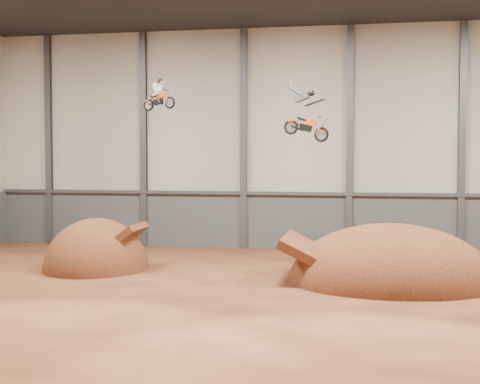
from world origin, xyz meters
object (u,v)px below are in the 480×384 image
(takeoff_ramp, at_px, (96,269))
(fmx_rider_b, at_px, (304,111))
(fmx_rider_a, at_px, (159,93))
(landing_ramp, at_px, (391,282))

(takeoff_ramp, relative_size, fmx_rider_b, 2.05)
(fmx_rider_a, distance_m, fmx_rider_b, 7.77)
(landing_ramp, bearing_deg, takeoff_ramp, 176.10)
(takeoff_ramp, distance_m, landing_ramp, 15.04)
(landing_ramp, distance_m, fmx_rider_b, 9.06)
(fmx_rider_b, bearing_deg, landing_ramp, 3.73)
(takeoff_ramp, xyz_separation_m, fmx_rider_a, (3.28, 0.67, 9.16))
(takeoff_ramp, bearing_deg, fmx_rider_a, 11.57)
(landing_ramp, bearing_deg, fmx_rider_b, 173.07)
(takeoff_ramp, bearing_deg, fmx_rider_b, -2.74)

